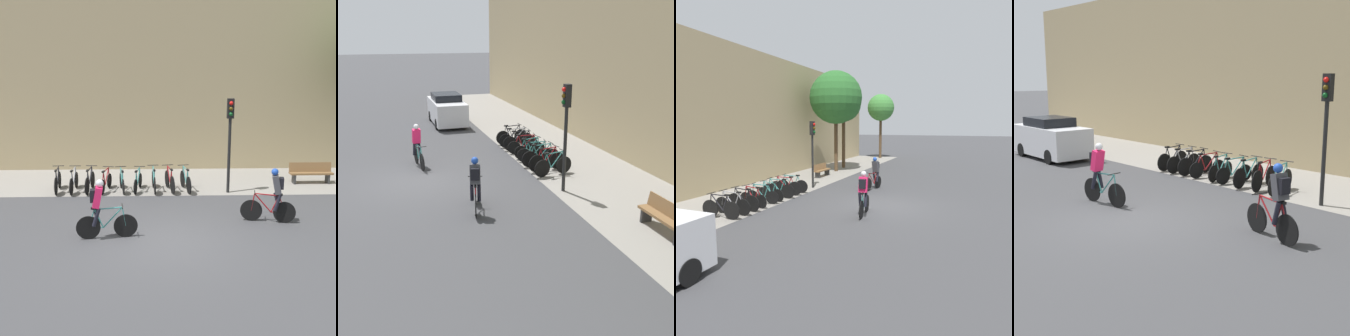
% 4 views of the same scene
% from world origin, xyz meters
% --- Properties ---
extents(ground, '(200.00, 200.00, 0.00)m').
position_xyz_m(ground, '(0.00, 0.00, 0.00)').
color(ground, '#3D3D3F').
extents(kerb_strip, '(44.00, 4.50, 0.01)m').
position_xyz_m(kerb_strip, '(0.00, 6.75, 0.00)').
color(kerb_strip, gray).
rests_on(kerb_strip, ground).
extents(building_facade, '(44.00, 0.60, 8.04)m').
position_xyz_m(building_facade, '(0.00, 9.30, 4.02)').
color(building_facade, tan).
rests_on(building_facade, ground).
extents(cyclist_pink, '(1.79, 0.50, 1.79)m').
position_xyz_m(cyclist_pink, '(-1.86, 0.34, 0.95)').
color(cyclist_pink, black).
rests_on(cyclist_pink, ground).
extents(cyclist_grey, '(1.72, 0.58, 1.80)m').
position_xyz_m(cyclist_grey, '(3.53, 1.52, 0.95)').
color(cyclist_grey, black).
rests_on(cyclist_grey, ground).
extents(parked_bike_0, '(0.46, 1.67, 0.98)m').
position_xyz_m(parked_bike_0, '(-4.21, 5.25, 0.41)').
color(parked_bike_0, black).
rests_on(parked_bike_0, ground).
extents(parked_bike_1, '(0.46, 1.73, 0.97)m').
position_xyz_m(parked_bike_1, '(-3.57, 5.25, 0.40)').
color(parked_bike_1, black).
rests_on(parked_bike_1, ground).
extents(parked_bike_2, '(0.46, 1.69, 0.98)m').
position_xyz_m(parked_bike_2, '(-2.92, 5.25, 0.41)').
color(parked_bike_2, black).
rests_on(parked_bike_2, ground).
extents(parked_bike_3, '(0.46, 1.59, 0.94)m').
position_xyz_m(parked_bike_3, '(-2.27, 5.25, 0.38)').
color(parked_bike_3, black).
rests_on(parked_bike_3, ground).
extents(parked_bike_4, '(0.47, 1.56, 0.94)m').
position_xyz_m(parked_bike_4, '(-1.62, 5.25, 0.38)').
color(parked_bike_4, black).
rests_on(parked_bike_4, ground).
extents(parked_bike_5, '(0.46, 1.59, 0.94)m').
position_xyz_m(parked_bike_5, '(-0.98, 5.25, 0.38)').
color(parked_bike_5, black).
rests_on(parked_bike_5, ground).
extents(parked_bike_6, '(0.46, 1.74, 0.98)m').
position_xyz_m(parked_bike_6, '(-0.33, 5.25, 0.41)').
color(parked_bike_6, black).
rests_on(parked_bike_6, ground).
extents(parked_bike_7, '(0.49, 1.68, 0.99)m').
position_xyz_m(parked_bike_7, '(0.32, 5.25, 0.42)').
color(parked_bike_7, black).
rests_on(parked_bike_7, ground).
extents(parked_bike_8, '(0.48, 1.69, 0.98)m').
position_xyz_m(parked_bike_8, '(0.97, 5.25, 0.41)').
color(parked_bike_8, black).
rests_on(parked_bike_8, ground).
extents(traffic_light_pole, '(0.26, 0.30, 3.75)m').
position_xyz_m(traffic_light_pole, '(2.65, 4.90, 2.59)').
color(traffic_light_pole, black).
rests_on(traffic_light_pole, ground).
extents(parked_car, '(4.30, 1.84, 1.85)m').
position_xyz_m(parked_car, '(-9.93, 2.98, 0.90)').
color(parked_car, silver).
rests_on(parked_car, ground).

